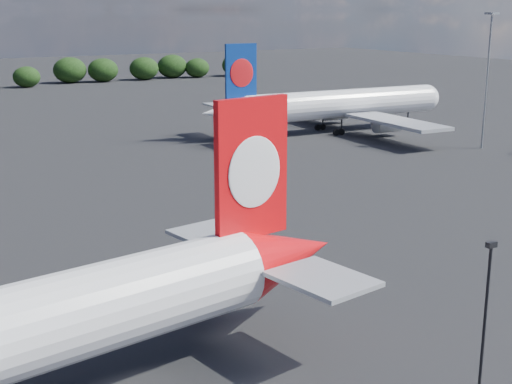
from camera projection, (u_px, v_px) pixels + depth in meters
china_southern_airliner at (334, 105)px, 128.34m from camera, size 49.72×47.25×16.24m
apron_lamp_post at (484, 329)px, 36.14m from camera, size 0.55×0.30×10.58m
floodlight_mast_near at (488, 61)px, 111.17m from camera, size 1.60×1.60×21.26m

